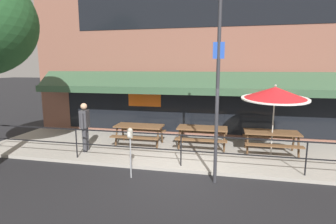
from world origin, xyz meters
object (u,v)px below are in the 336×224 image
(parking_meter_near, at_px, (130,138))
(pedestrian_walking, at_px, (85,124))
(picnic_table_centre, at_px, (202,132))
(patio_umbrella_right, at_px, (275,94))
(picnic_table_right, at_px, (271,136))
(picnic_table_left, at_px, (139,129))
(street_sign_pole, at_px, (217,91))

(parking_meter_near, bearing_deg, pedestrian_walking, 144.43)
(picnic_table_centre, height_order, patio_umbrella_right, patio_umbrella_right)
(picnic_table_right, xyz_separation_m, patio_umbrella_right, (0.00, -0.12, 1.47))
(picnic_table_left, height_order, street_sign_pole, street_sign_pole)
(parking_meter_near, bearing_deg, street_sign_pole, 4.45)
(patio_umbrella_right, bearing_deg, pedestrian_walking, -171.33)
(picnic_table_centre, bearing_deg, parking_meter_near, -120.90)
(picnic_table_left, xyz_separation_m, picnic_table_centre, (2.37, 0.15, 0.00))
(pedestrian_walking, bearing_deg, parking_meter_near, -35.57)
(picnic_table_centre, bearing_deg, picnic_table_right, -3.90)
(picnic_table_left, height_order, pedestrian_walking, pedestrian_walking)
(picnic_table_right, relative_size, street_sign_pole, 0.38)
(picnic_table_left, xyz_separation_m, parking_meter_near, (0.65, -2.72, 0.44))
(pedestrian_walking, bearing_deg, picnic_table_right, 9.73)
(picnic_table_left, bearing_deg, pedestrian_walking, -145.88)
(patio_umbrella_right, relative_size, street_sign_pole, 0.50)
(picnic_table_centre, relative_size, picnic_table_right, 1.00)
(pedestrian_walking, distance_m, street_sign_pole, 4.98)
(picnic_table_centre, distance_m, parking_meter_near, 3.38)
(pedestrian_walking, bearing_deg, picnic_table_centre, 17.42)
(patio_umbrella_right, bearing_deg, picnic_table_left, 178.41)
(picnic_table_right, relative_size, parking_meter_near, 1.27)
(picnic_table_left, xyz_separation_m, pedestrian_walking, (-1.62, -1.10, 0.35))
(street_sign_pole, bearing_deg, pedestrian_walking, 162.39)
(patio_umbrella_right, xyz_separation_m, street_sign_pole, (-1.80, -2.41, 0.27))
(picnic_table_left, bearing_deg, patio_umbrella_right, -1.59)
(picnic_table_right, distance_m, patio_umbrella_right, 1.48)
(patio_umbrella_right, distance_m, pedestrian_walking, 6.53)
(picnic_table_right, distance_m, street_sign_pole, 3.56)
(patio_umbrella_right, bearing_deg, parking_meter_near, -147.60)
(picnic_table_right, height_order, pedestrian_walking, pedestrian_walking)
(parking_meter_near, bearing_deg, picnic_table_centre, 59.10)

